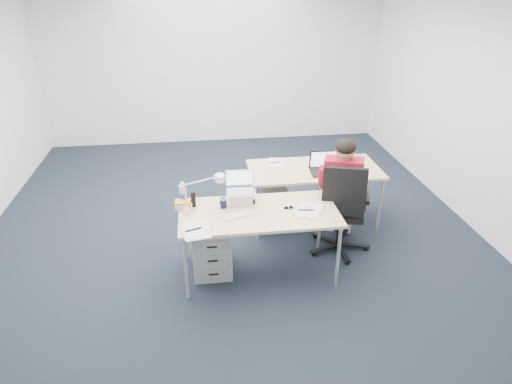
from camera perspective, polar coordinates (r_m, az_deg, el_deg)
The scene contains 24 objects.
floor at distance 5.62m, azimuth -2.94°, elevation -5.28°, with size 7.00×7.00×0.00m, color black.
room at distance 4.96m, azimuth -3.39°, elevation 11.91°, with size 6.02×7.02×2.80m.
desk_near at distance 4.61m, azimuth 0.34°, elevation -2.97°, with size 1.60×0.80×0.73m.
desk_far at distance 5.65m, azimuth 7.27°, elevation 2.51°, with size 1.60×0.80×0.73m.
office_chair at distance 5.25m, azimuth 10.40°, elevation -4.19°, with size 0.87×0.87×1.11m.
seated_person at distance 5.25m, azimuth 10.65°, elevation 0.15°, with size 0.57×0.80×1.33m.
drawer_pedestal_near at distance 4.87m, azimuth -5.58°, elevation -6.94°, with size 0.40×0.50×0.55m, color #AFB3B5.
drawer_pedestal_far at distance 5.71m, azimuth 1.59°, elevation -1.59°, with size 0.40×0.50×0.55m, color #AFB3B5.
silver_laptop at distance 4.70m, azimuth -1.92°, elevation 0.44°, with size 0.30×0.24×0.32m, color silver, non-canonical shape.
wireless_keyboard at distance 4.50m, azimuth -2.55°, elevation -2.97°, with size 0.28×0.12×0.01m, color white.
computer_mouse at distance 4.70m, azimuth 6.40°, elevation -1.68°, with size 0.05×0.09×0.03m, color white.
headphones at distance 4.74m, azimuth -1.28°, elevation -1.22°, with size 0.20×0.15×0.03m, color black, non-canonical shape.
can_koozie at distance 4.65m, azimuth -4.09°, elevation -1.38°, with size 0.06×0.06×0.11m, color #12163B.
water_bottle at distance 4.73m, azimuth -9.13°, elevation -0.18°, with size 0.08×0.08×0.25m, color silver.
bear_figurine at distance 4.65m, azimuth -4.18°, elevation -1.24°, with size 0.07×0.05×0.13m, color #276F1D, non-canonical shape.
book_stack at distance 4.70m, azimuth -9.07°, elevation -1.55°, with size 0.17×0.13×0.08m, color silver.
cordless_phone at distance 4.69m, azimuth -7.85°, elevation -0.92°, with size 0.04×0.03×0.17m, color black.
papers_left at distance 4.29m, azimuth -7.52°, elevation -4.79°, with size 0.24×0.34×0.01m, color #FFD793.
papers_right at distance 4.62m, azimuth 6.58°, elevation -2.34°, with size 0.23×0.33×0.01m, color #FFD793.
sunglasses at distance 4.64m, azimuth 4.09°, elevation -1.99°, with size 0.10×0.04×0.02m, color black, non-canonical shape.
desk_lamp at distance 4.50m, azimuth -7.15°, elevation -0.11°, with size 0.39×0.14×0.44m, color silver, non-canonical shape.
dark_laptop at distance 5.47m, azimuth 8.83°, elevation 3.61°, with size 0.36×0.35×0.26m, color black, non-canonical shape.
far_cup at distance 5.80m, azimuth 10.71°, elevation 3.86°, with size 0.06×0.06×0.09m, color white.
far_papers at distance 5.74m, azimuth 2.59°, elevation 3.63°, with size 0.21×0.30×0.01m, color white.
Camera 1 is at (-0.36, -4.80, 2.91)m, focal length 32.00 mm.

